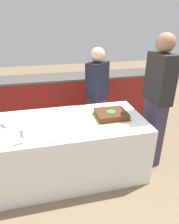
# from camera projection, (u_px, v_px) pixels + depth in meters

# --- Properties ---
(ground_plane) EXTENTS (14.00, 14.00, 0.00)m
(ground_plane) POSITION_uv_depth(u_px,v_px,m) (70.00, 171.00, 2.75)
(ground_plane) COLOR #7A664C
(back_counter) EXTENTS (4.40, 0.58, 0.92)m
(back_counter) POSITION_uv_depth(u_px,v_px,m) (58.00, 100.00, 3.91)
(back_counter) COLOR maroon
(back_counter) RESTS_ON ground_plane
(dining_table) EXTENTS (1.92, 0.93, 0.77)m
(dining_table) POSITION_uv_depth(u_px,v_px,m) (68.00, 148.00, 2.59)
(dining_table) COLOR white
(dining_table) RESTS_ON ground_plane
(cake) EXTENTS (0.42, 0.37, 0.08)m
(cake) POSITION_uv_depth(u_px,v_px,m) (111.00, 114.00, 2.53)
(cake) COLOR gold
(cake) RESTS_ON dining_table
(plate_stack) EXTENTS (0.19, 0.19, 0.06)m
(plate_stack) POSITION_uv_depth(u_px,v_px,m) (11.00, 122.00, 2.36)
(plate_stack) COLOR white
(plate_stack) RESTS_ON dining_table
(wine_glass) EXTENTS (0.07, 0.07, 0.16)m
(wine_glass) POSITION_uv_depth(u_px,v_px,m) (22.00, 134.00, 1.97)
(wine_glass) COLOR white
(wine_glass) RESTS_ON dining_table
(side_plate_near_cake) EXTENTS (0.20, 0.20, 0.00)m
(side_plate_near_cake) POSITION_uv_depth(u_px,v_px,m) (98.00, 107.00, 2.82)
(side_plate_near_cake) COLOR white
(side_plate_near_cake) RESTS_ON dining_table
(utensil_pile) EXTENTS (0.15, 0.09, 0.02)m
(utensil_pile) POSITION_uv_depth(u_px,v_px,m) (59.00, 139.00, 2.05)
(utensil_pile) COLOR white
(utensil_pile) RESTS_ON dining_table
(person_cutting_cake) EXTENTS (0.39, 0.37, 1.54)m
(person_cutting_cake) POSITION_uv_depth(u_px,v_px,m) (97.00, 96.00, 3.13)
(person_cutting_cake) COLOR #383347
(person_cutting_cake) RESTS_ON ground_plane
(person_seated_right) EXTENTS (0.23, 0.42, 1.77)m
(person_seated_right) POSITION_uv_depth(u_px,v_px,m) (157.00, 101.00, 2.60)
(person_seated_right) COLOR #383347
(person_seated_right) RESTS_ON ground_plane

